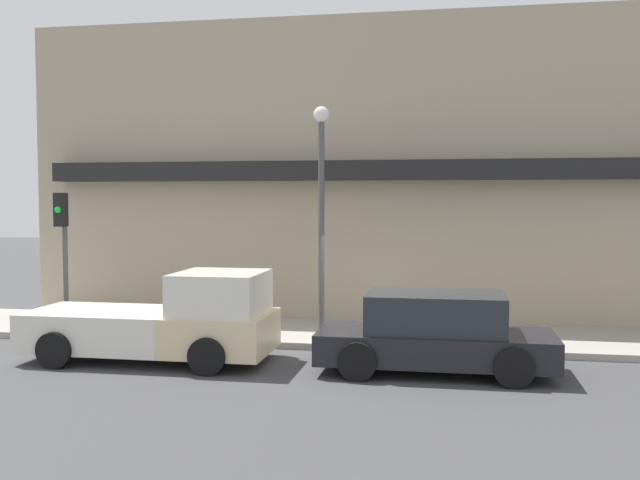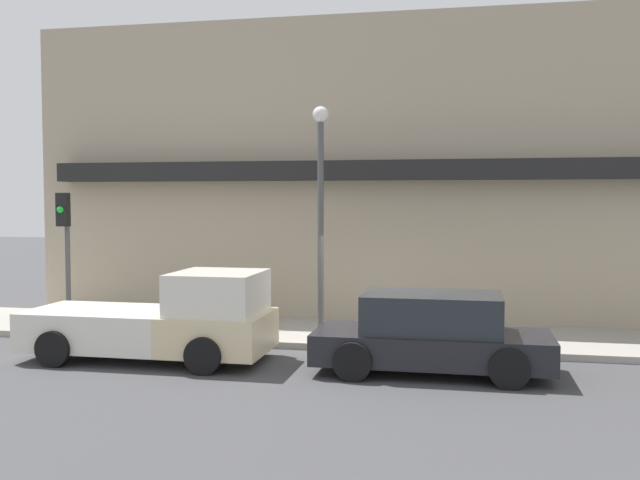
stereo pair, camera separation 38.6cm
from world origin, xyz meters
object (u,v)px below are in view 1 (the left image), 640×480
pickup_truck (167,322)px  fire_hydrant (435,326)px  parked_car (435,334)px  traffic_light (63,236)px  street_lamp (321,193)px

pickup_truck → fire_hydrant: bearing=22.5°
parked_car → fire_hydrant: size_ratio=7.18×
fire_hydrant → traffic_light: (-8.76, -0.50, 1.98)m
fire_hydrant → street_lamp: size_ratio=0.12×
street_lamp → fire_hydrant: bearing=7.5°
street_lamp → pickup_truck: bearing=-143.5°
pickup_truck → parked_car: size_ratio=1.13×
street_lamp → traffic_light: (-6.23, -0.17, -1.00)m
pickup_truck → traffic_light: traffic_light is taller
fire_hydrant → street_lamp: street_lamp is taller
parked_car → traffic_light: size_ratio=1.35×
fire_hydrant → traffic_light: bearing=-176.7°
pickup_truck → parked_car: bearing=-1.9°
street_lamp → traffic_light: 6.31m
parked_car → traffic_light: 9.18m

